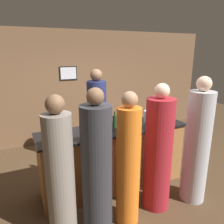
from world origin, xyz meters
TOP-DOWN VIEW (x-y plane):
  - ground_plane at (0.00, 0.00)m, footprint 14.00×14.00m
  - back_wall at (-0.00, 2.45)m, footprint 8.00×0.08m
  - bar_counter at (0.00, 0.00)m, footprint 2.49×0.68m
  - bartender at (0.02, 0.83)m, footprint 0.38×0.38m
  - guest_0 at (0.36, -0.72)m, footprint 0.40×0.40m
  - guest_1 at (-0.62, -0.82)m, footprint 0.38×0.38m
  - guest_2 at (-0.19, -0.81)m, footprint 0.31×0.31m
  - guest_3 at (0.99, -0.84)m, footprint 0.38×0.38m
  - guest_4 at (-1.05, -0.73)m, footprint 0.34×0.34m
  - wine_bottle_0 at (-0.14, 0.21)m, footprint 0.07×0.07m
  - wine_bottle_1 at (-0.40, 0.23)m, footprint 0.08×0.08m
  - wine_bottle_2 at (0.02, 0.03)m, footprint 0.07×0.07m
  - ice_bucket at (0.73, 0.07)m, footprint 0.20×0.20m
  - wine_glass_0 at (-0.84, -0.23)m, footprint 0.06×0.06m
  - wine_glass_1 at (0.20, -0.14)m, footprint 0.06×0.06m
  - wine_glass_2 at (-0.82, -0.12)m, footprint 0.07×0.07m
  - wine_glass_3 at (0.14, -0.21)m, footprint 0.08×0.08m
  - wine_glass_4 at (0.18, 0.02)m, footprint 0.07×0.07m
  - wine_glass_5 at (-0.22, -0.06)m, footprint 0.07×0.07m
  - wine_glass_6 at (0.60, -0.16)m, footprint 0.07×0.07m

SIDE VIEW (x-z plane):
  - ground_plane at x=0.00m, z-range 0.00..0.00m
  - bar_counter at x=0.00m, z-range 0.00..1.07m
  - guest_2 at x=-0.19m, z-range -0.06..1.77m
  - guest_4 at x=-1.05m, z-range -0.06..1.78m
  - guest_0 at x=0.36m, z-range -0.07..1.81m
  - guest_1 at x=-0.62m, z-range -0.07..1.83m
  - guest_3 at x=0.99m, z-range -0.07..1.88m
  - bartender at x=0.02m, z-range -0.07..1.90m
  - ice_bucket at x=0.73m, z-range 1.07..1.26m
  - wine_bottle_0 at x=-0.14m, z-range 1.03..1.31m
  - wine_bottle_1 at x=-0.40m, z-range 1.04..1.31m
  - wine_glass_4 at x=0.18m, z-range 1.10..1.24m
  - wine_bottle_2 at x=0.02m, z-range 1.04..1.32m
  - wine_glass_0 at x=-0.84m, z-range 1.10..1.26m
  - wine_glass_6 at x=0.60m, z-range 1.11..1.27m
  - wine_glass_2 at x=-0.82m, z-range 1.11..1.28m
  - wine_glass_3 at x=0.14m, z-range 1.11..1.29m
  - wine_glass_1 at x=0.20m, z-range 1.11..1.30m
  - wine_glass_5 at x=-0.22m, z-range 1.11..1.30m
  - back_wall at x=0.00m, z-range 0.00..2.80m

